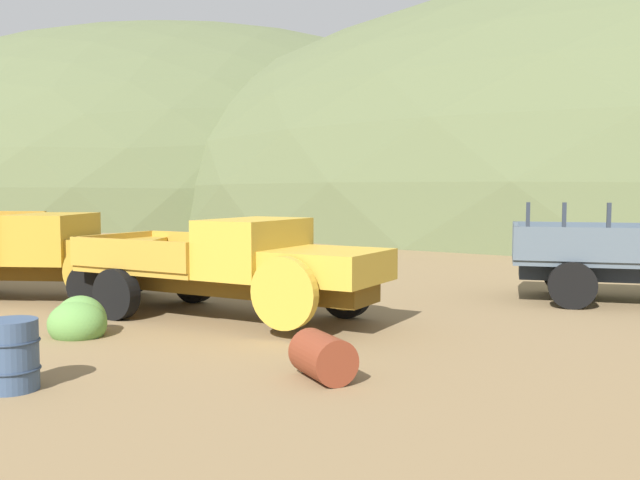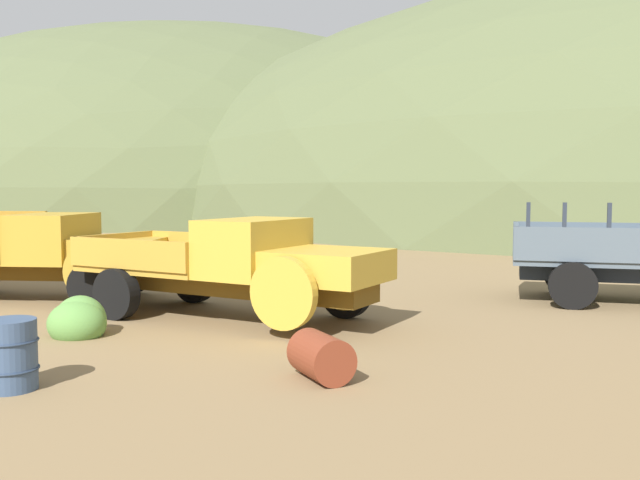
{
  "view_description": "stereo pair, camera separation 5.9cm",
  "coord_description": "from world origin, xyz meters",
  "px_view_note": "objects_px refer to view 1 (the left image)",
  "views": [
    {
      "loc": [
        13.76,
        -9.01,
        2.48
      ],
      "look_at": [
        8.35,
        4.22,
        1.4
      ],
      "focal_mm": 39.68,
      "sensor_mm": 36.0,
      "label": 1
    },
    {
      "loc": [
        13.82,
        -8.98,
        2.48
      ],
      "look_at": [
        8.35,
        4.22,
        1.4
      ],
      "focal_mm": 39.68,
      "sensor_mm": 36.0,
      "label": 2
    }
  ],
  "objects_px": {
    "truck_mustard": "(46,254)",
    "oil_drum_tipped": "(323,357)",
    "truck_faded_yellow": "(250,266)",
    "oil_drum_by_truck": "(11,355)"
  },
  "relations": [
    {
      "from": "truck_mustard",
      "to": "oil_drum_by_truck",
      "type": "height_order",
      "value": "truck_mustard"
    },
    {
      "from": "truck_mustard",
      "to": "truck_faded_yellow",
      "type": "height_order",
      "value": "truck_mustard"
    },
    {
      "from": "truck_mustard",
      "to": "oil_drum_by_truck",
      "type": "distance_m",
      "value": 7.23
    },
    {
      "from": "oil_drum_by_truck",
      "to": "truck_faded_yellow",
      "type": "bearing_deg",
      "value": 83.46
    },
    {
      "from": "oil_drum_tipped",
      "to": "oil_drum_by_truck",
      "type": "bearing_deg",
      "value": -150.79
    },
    {
      "from": "truck_faded_yellow",
      "to": "oil_drum_tipped",
      "type": "bearing_deg",
      "value": -42.49
    },
    {
      "from": "truck_mustard",
      "to": "oil_drum_tipped",
      "type": "distance_m",
      "value": 8.81
    },
    {
      "from": "truck_mustard",
      "to": "oil_drum_by_truck",
      "type": "xyz_separation_m",
      "value": [
        4.65,
        -5.51,
        -0.58
      ]
    },
    {
      "from": "truck_mustard",
      "to": "oil_drum_tipped",
      "type": "relative_size",
      "value": 6.13
    },
    {
      "from": "oil_drum_by_truck",
      "to": "oil_drum_tipped",
      "type": "xyz_separation_m",
      "value": [
        3.34,
        1.87,
        -0.14
      ]
    }
  ]
}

